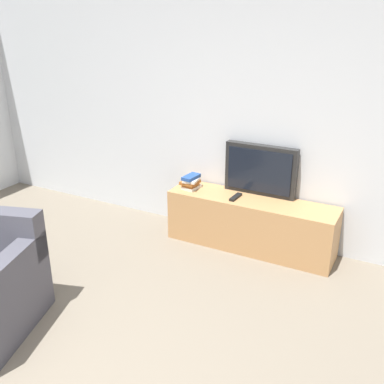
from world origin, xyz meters
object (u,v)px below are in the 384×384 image
Objects in this scene: tv_stand at (251,223)px; television at (260,170)px; book_stack at (191,182)px; remote_on_stand at (236,197)px.

television is (0.01, 0.17, 0.51)m from tv_stand.
book_stack is (-0.67, -0.19, -0.18)m from television.
remote_on_stand is (0.50, -0.02, -0.06)m from book_stack.
book_stack is at bearing 177.16° from remote_on_stand.
television is at bearing 15.93° from book_stack.
remote_on_stand is (-0.16, -0.21, -0.24)m from television.
tv_stand is 2.30× the size of television.
television is 0.36m from remote_on_stand.
tv_stand is at bearing -94.39° from television.
book_stack is 0.51m from remote_on_stand.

